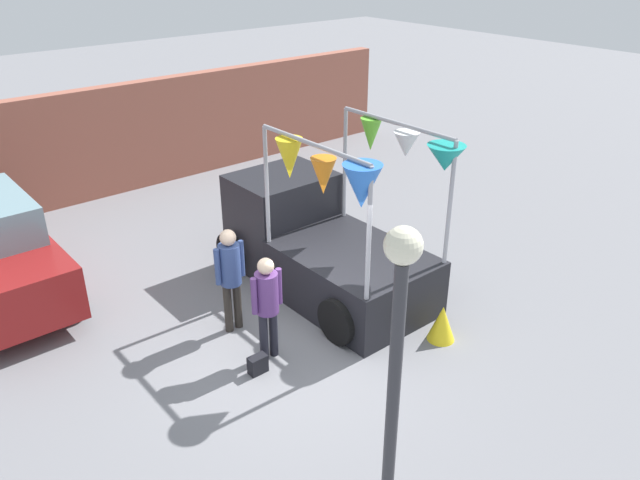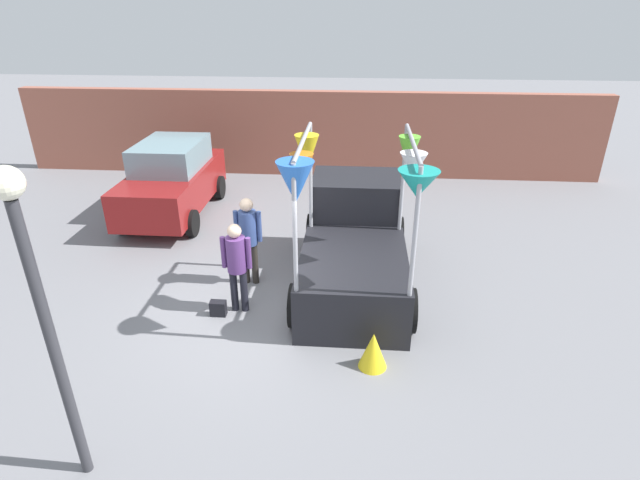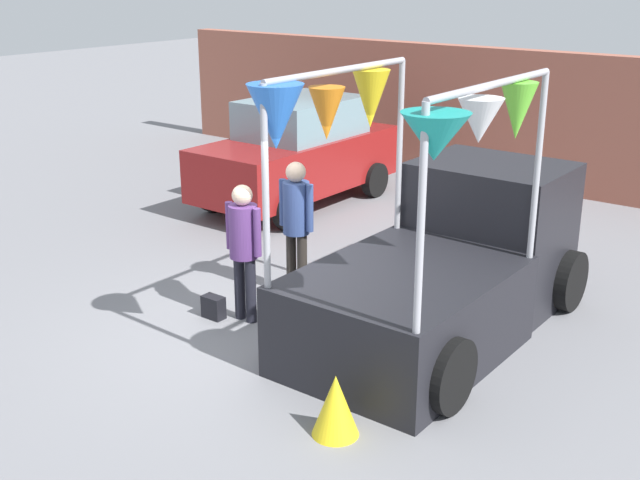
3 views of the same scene
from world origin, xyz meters
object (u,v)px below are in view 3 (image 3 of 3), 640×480
person_vendor (296,216)px  folded_kite_bundle_sunflower (336,405)px  handbag (213,307)px  parked_car (298,152)px  person_customer (244,240)px  vendor_truck (449,256)px

person_vendor → folded_kite_bundle_sunflower: (2.36, -2.35, -0.78)m
handbag → folded_kite_bundle_sunflower: bearing=-23.3°
parked_car → person_customer: 5.07m
person_customer → vendor_truck: bearing=33.4°
folded_kite_bundle_sunflower → parked_car: bearing=131.5°
handbag → folded_kite_bundle_sunflower: size_ratio=0.47×
person_customer → handbag: size_ratio=6.04×
handbag → folded_kite_bundle_sunflower: (2.71, -1.17, 0.16)m
vendor_truck → folded_kite_bundle_sunflower: 2.78m
parked_car → person_customer: size_ratio=2.36×
parked_car → handbag: size_ratio=14.29×
person_customer → person_vendor: person_vendor is taller
handbag → person_customer: bearing=29.7°
person_customer → folded_kite_bundle_sunflower: (2.36, -1.37, -0.72)m
parked_car → person_vendor: (2.67, -3.33, 0.14)m
parked_car → folded_kite_bundle_sunflower: 7.61m
vendor_truck → person_vendor: 2.05m
folded_kite_bundle_sunflower → vendor_truck: bearing=97.3°
vendor_truck → folded_kite_bundle_sunflower: (0.35, -2.69, -0.58)m
parked_car → folded_kite_bundle_sunflower: bearing=-48.5°
parked_car → folded_kite_bundle_sunflower: size_ratio=6.67×
person_vendor → handbag: person_vendor is taller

